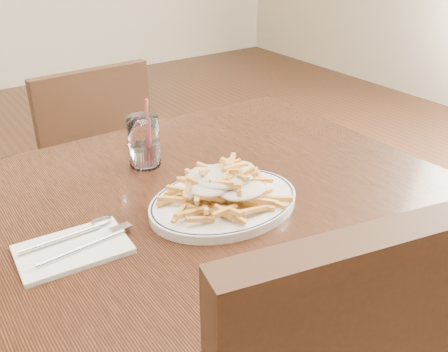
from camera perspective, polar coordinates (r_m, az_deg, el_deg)
table at (r=1.08m, az=-6.45°, el=-6.23°), size 1.20×0.80×0.75m
chair_far at (r=1.86m, az=-14.99°, el=1.38°), size 0.41×0.41×0.84m
fries_plate at (r=1.00m, az=-0.00°, el=-3.00°), size 0.36×0.33×0.02m
loaded_fries at (r=0.98m, az=0.00°, el=-0.65°), size 0.24×0.20×0.07m
napkin at (r=0.92m, az=-16.88°, el=-8.02°), size 0.20×0.13×0.01m
cutlery at (r=0.92m, az=-17.10°, el=-7.42°), size 0.21×0.08×0.01m
water_glass at (r=1.17m, az=-9.10°, el=3.59°), size 0.07×0.07×0.16m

